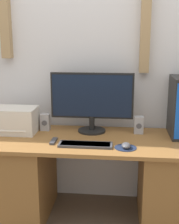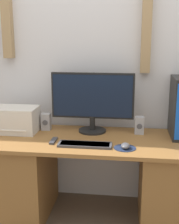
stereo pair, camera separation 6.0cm
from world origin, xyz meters
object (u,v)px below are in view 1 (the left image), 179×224
object	(u,v)px
printer	(15,120)
speaker_right	(139,125)
monitor	(92,99)
speaker_left	(45,122)
remote_control	(54,141)
mouse	(126,145)
keyboard	(85,144)

from	to	relation	value
printer	speaker_right	xyz separation A→B (m)	(1.04, 0.08, -0.03)
monitor	speaker_left	bearing A→B (deg)	-179.33
printer	speaker_left	distance (m)	0.26
speaker_left	remote_control	xyz separation A→B (m)	(0.14, -0.30, -0.06)
mouse	printer	distance (m)	0.98
printer	speaker_right	world-z (taller)	printer
speaker_left	speaker_right	world-z (taller)	same
keyboard	speaker_left	world-z (taller)	speaker_left
keyboard	speaker_left	xyz separation A→B (m)	(-0.39, 0.36, 0.06)
mouse	remote_control	xyz separation A→B (m)	(-0.56, 0.08, -0.01)
monitor	speaker_right	size ratio (longest dim) A/B	4.78
speaker_right	remote_control	xyz separation A→B (m)	(-0.67, -0.29, -0.06)
speaker_right	speaker_left	bearing A→B (deg)	179.44
speaker_left	remote_control	distance (m)	0.34
printer	speaker_left	size ratio (longest dim) A/B	2.50
keyboard	mouse	world-z (taller)	mouse
speaker_left	mouse	bearing A→B (deg)	-28.86
keyboard	mouse	distance (m)	0.30
monitor	printer	bearing A→B (deg)	-171.70
monitor	printer	world-z (taller)	monitor
monitor	keyboard	size ratio (longest dim) A/B	1.73
speaker_right	monitor	bearing A→B (deg)	178.19
monitor	mouse	xyz separation A→B (m)	(0.29, -0.39, -0.26)
keyboard	remote_control	distance (m)	0.26
printer	speaker_left	bearing A→B (deg)	20.47
remote_control	speaker_right	bearing A→B (deg)	23.74
monitor	speaker_left	distance (m)	0.46
monitor	mouse	distance (m)	0.55
keyboard	remote_control	world-z (taller)	keyboard
monitor	speaker_right	xyz separation A→B (m)	(0.40, -0.01, -0.21)
monitor	speaker_right	bearing A→B (deg)	-1.81
keyboard	speaker_right	world-z (taller)	speaker_right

